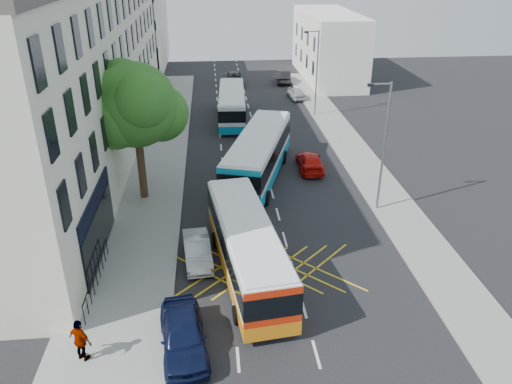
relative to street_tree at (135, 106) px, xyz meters
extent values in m
plane|color=black|center=(8.51, -14.97, -6.29)|extent=(120.00, 120.00, 0.00)
cube|color=gray|center=(0.01, 0.03, -6.22)|extent=(5.00, 70.00, 0.15)
cube|color=gray|center=(16.01, 0.03, -6.22)|extent=(3.00, 70.00, 0.15)
cube|color=#E9E5C3|center=(-5.49, 9.53, 0.21)|extent=(8.00, 45.00, 13.00)
cube|color=black|center=(-1.44, -6.97, -2.89)|extent=(0.12, 7.00, 0.90)
cube|color=black|center=(-1.44, -6.97, -4.69)|extent=(0.12, 7.00, 2.60)
cube|color=silver|center=(-5.49, 40.03, -1.29)|extent=(8.00, 20.00, 10.00)
cube|color=silver|center=(19.51, 33.03, -2.29)|extent=(6.00, 18.00, 8.00)
cylinder|color=#382619|center=(0.01, 0.03, -3.94)|extent=(0.50, 0.50, 4.40)
sphere|color=#215E1A|center=(0.01, 0.03, 0.06)|extent=(5.20, 5.20, 5.20)
sphere|color=#215E1A|center=(1.41, 0.83, -0.74)|extent=(3.60, 3.60, 3.60)
sphere|color=#215E1A|center=(-1.19, -0.57, -0.54)|extent=(3.80, 3.80, 3.80)
sphere|color=#215E1A|center=(0.61, -1.27, 0.66)|extent=(3.40, 3.40, 3.40)
sphere|color=#215E1A|center=(-0.79, 1.13, 1.06)|extent=(3.20, 3.20, 3.20)
cylinder|color=slate|center=(14.81, -2.97, -2.14)|extent=(0.14, 0.14, 8.00)
cylinder|color=slate|center=(14.21, -2.97, 1.76)|extent=(1.20, 0.10, 0.10)
cube|color=black|center=(13.61, -2.97, 1.71)|extent=(0.35, 0.15, 0.18)
cylinder|color=slate|center=(14.81, 17.03, -2.14)|extent=(0.14, 0.14, 8.00)
cylinder|color=slate|center=(14.21, 17.03, 1.76)|extent=(1.20, 0.10, 0.10)
cube|color=black|center=(13.61, 17.03, 1.71)|extent=(0.35, 0.15, 0.18)
cube|color=silver|center=(6.12, -9.07, -4.68)|extent=(3.73, 10.78, 2.54)
cube|color=silver|center=(6.12, -9.07, -3.37)|extent=(3.51, 10.54, 0.12)
cube|color=black|center=(6.12, -9.07, -4.32)|extent=(3.79, 10.84, 1.06)
cube|color=orange|center=(6.12, -9.07, -5.57)|extent=(3.78, 10.83, 0.72)
cube|color=red|center=(6.79, -14.28, -4.66)|extent=(2.43, 0.41, 2.40)
cube|color=#FF0C0C|center=(5.85, -14.41, -5.33)|extent=(0.26, 0.09, 0.25)
cube|color=#FF0C0C|center=(7.74, -14.17, -5.33)|extent=(0.26, 0.09, 0.25)
cylinder|color=black|center=(4.57, -6.37, -5.86)|extent=(0.38, 0.89, 0.86)
cylinder|color=black|center=(6.95, -6.06, -5.86)|extent=(0.38, 0.89, 0.86)
cylinder|color=black|center=(5.39, -12.75, -5.86)|extent=(0.38, 0.89, 0.86)
cylinder|color=black|center=(7.77, -12.44, -5.86)|extent=(0.38, 0.89, 0.86)
cube|color=silver|center=(7.82, 2.59, -4.50)|extent=(6.02, 12.03, 2.83)
cube|color=silver|center=(7.82, 2.59, -3.03)|extent=(5.75, 11.74, 0.13)
cube|color=black|center=(7.82, 2.59, -4.10)|extent=(6.10, 12.11, 1.18)
cube|color=#0D8DAA|center=(7.82, 2.59, -5.49)|extent=(6.08, 12.09, 0.80)
cube|color=#0E8DAD|center=(6.10, -3.00, -4.47)|extent=(2.62, 0.90, 2.67)
cube|color=#FF0C0C|center=(5.06, -2.69, -5.22)|extent=(0.26, 0.13, 0.25)
cube|color=#FF0C0C|center=(7.14, -3.33, -5.22)|extent=(0.26, 0.13, 0.25)
cylinder|color=black|center=(7.49, 6.05, -5.81)|extent=(0.57, 1.01, 0.96)
cylinder|color=black|center=(10.05, 5.26, -5.81)|extent=(0.57, 1.01, 0.96)
cylinder|color=black|center=(5.38, -0.80, -5.81)|extent=(0.57, 1.01, 0.96)
cylinder|color=black|center=(7.94, -1.59, -5.81)|extent=(0.57, 1.01, 0.96)
cube|color=silver|center=(6.59, 16.33, -4.73)|extent=(2.80, 10.37, 2.48)
cube|color=silver|center=(6.59, 16.33, -3.44)|extent=(2.60, 10.16, 0.11)
cube|color=black|center=(6.59, 16.33, -4.38)|extent=(2.86, 10.44, 1.03)
cube|color=#0E7DAF|center=(6.59, 16.33, -5.59)|extent=(2.85, 10.42, 0.70)
cube|color=silver|center=(6.36, 11.23, -4.70)|extent=(2.38, 0.21, 2.34)
cube|color=#FF0C0C|center=(5.44, 11.26, -5.36)|extent=(0.25, 0.07, 0.25)
cube|color=#FF0C0C|center=(7.28, 11.18, -5.36)|extent=(0.25, 0.07, 0.25)
cylinder|color=black|center=(5.55, 19.18, -5.87)|extent=(0.30, 0.85, 0.84)
cylinder|color=black|center=(7.89, 19.08, -5.87)|extent=(0.30, 0.85, 0.84)
cylinder|color=black|center=(5.27, 12.93, -5.87)|extent=(0.30, 0.85, 0.84)
cylinder|color=black|center=(7.60, 12.83, -5.87)|extent=(0.30, 0.85, 0.84)
imported|color=#0D1434|center=(3.14, -14.17, -5.53)|extent=(2.35, 4.69, 1.53)
imported|color=#B1B4B9|center=(3.61, -7.67, -5.66)|extent=(1.73, 3.97, 1.27)
imported|color=red|center=(11.80, 3.83, -5.66)|extent=(1.92, 4.39, 1.25)
imported|color=#43464B|center=(7.54, 30.54, -5.59)|extent=(2.50, 5.14, 1.41)
imported|color=#ADAFB5|center=(14.01, 23.33, -5.67)|extent=(1.83, 3.77, 1.24)
imported|color=black|center=(13.69, 30.82, -5.54)|extent=(2.18, 4.73, 1.50)
imported|color=gray|center=(-0.82, -14.51, -5.19)|extent=(1.19, 0.98, 1.90)
camera|label=1|loc=(4.65, -30.04, 8.56)|focal=35.00mm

